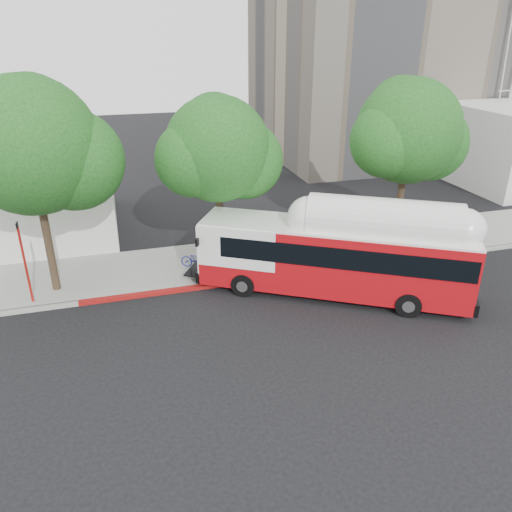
# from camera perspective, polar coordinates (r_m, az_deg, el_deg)

# --- Properties ---
(ground) EXTENTS (120.00, 120.00, 0.00)m
(ground) POSITION_cam_1_polar(r_m,az_deg,el_deg) (21.15, 2.22, -7.64)
(ground) COLOR black
(ground) RESTS_ON ground
(sidewalk) EXTENTS (60.00, 5.00, 0.15)m
(sidewalk) POSITION_cam_1_polar(r_m,az_deg,el_deg) (26.62, -2.14, -0.34)
(sidewalk) COLOR gray
(sidewalk) RESTS_ON ground
(curb_strip) EXTENTS (60.00, 0.30, 0.15)m
(curb_strip) POSITION_cam_1_polar(r_m,az_deg,el_deg) (24.36, -0.64, -2.81)
(curb_strip) COLOR gray
(curb_strip) RESTS_ON ground
(red_curb_segment) EXTENTS (10.00, 0.32, 0.16)m
(red_curb_segment) POSITION_cam_1_polar(r_m,az_deg,el_deg) (23.82, -7.62, -3.69)
(red_curb_segment) COLOR maroon
(red_curb_segment) RESTS_ON ground
(street_tree_left) EXTENTS (6.67, 5.80, 9.74)m
(street_tree_left) POSITION_cam_1_polar(r_m,az_deg,el_deg) (23.17, -23.11, 11.02)
(street_tree_left) COLOR #2D2116
(street_tree_left) RESTS_ON ground
(street_tree_mid) EXTENTS (5.75, 5.00, 8.62)m
(street_tree_mid) POSITION_cam_1_polar(r_m,az_deg,el_deg) (24.20, -3.49, 11.70)
(street_tree_mid) COLOR #2D2116
(street_tree_mid) RESTS_ON ground
(street_tree_right) EXTENTS (6.21, 5.40, 9.18)m
(street_tree_right) POSITION_cam_1_polar(r_m,az_deg,el_deg) (27.87, 17.69, 13.06)
(street_tree_right) COLOR #2D2116
(street_tree_right) RESTS_ON ground
(transit_bus) EXTENTS (12.30, 8.50, 3.83)m
(transit_bus) POSITION_cam_1_polar(r_m,az_deg,el_deg) (22.81, 9.04, -0.32)
(transit_bus) COLOR #A90B11
(transit_bus) RESTS_ON ground
(signal_pole) EXTENTS (0.11, 0.37, 3.90)m
(signal_pole) POSITION_cam_1_polar(r_m,az_deg,el_deg) (23.76, -24.88, -0.82)
(signal_pole) COLOR #B51A13
(signal_pole) RESTS_ON ground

